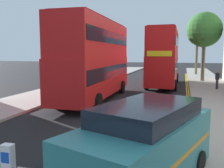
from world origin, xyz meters
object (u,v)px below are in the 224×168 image
object	(u,v)px
taxi_minivan	(143,147)
pedestrian_far	(217,80)
double_decker_bus_away	(95,57)
double_decker_bus_oncoming	(164,56)

from	to	relation	value
taxi_minivan	pedestrian_far	world-z (taller)	taxi_minivan
pedestrian_far	double_decker_bus_away	bearing A→B (deg)	-141.52
double_decker_bus_oncoming	pedestrian_far	world-z (taller)	double_decker_bus_oncoming
taxi_minivan	pedestrian_far	xyz separation A→B (m)	(3.80, 18.26, -0.08)
double_decker_bus_away	pedestrian_far	distance (m)	11.66
double_decker_bus_away	pedestrian_far	world-z (taller)	double_decker_bus_away
double_decker_bus_away	taxi_minivan	world-z (taller)	double_decker_bus_away
double_decker_bus_oncoming	taxi_minivan	size ratio (longest dim) A/B	2.10
double_decker_bus_away	double_decker_bus_oncoming	size ratio (longest dim) A/B	1.00
double_decker_bus_away	double_decker_bus_oncoming	world-z (taller)	same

